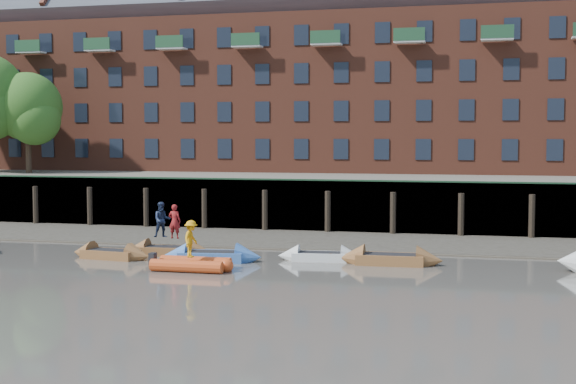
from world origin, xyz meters
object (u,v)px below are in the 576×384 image
(rowboat_5, at_px, (320,256))
(rowboat_6, at_px, (390,259))
(rib_tender, at_px, (194,264))
(person_rower_a, at_px, (175,221))
(rowboat_2, at_px, (111,254))
(person_rib_crew, at_px, (191,239))
(rowboat_3, at_px, (168,251))
(person_rower_b, at_px, (162,220))
(rowboat_4, at_px, (212,256))

(rowboat_5, xyz_separation_m, rowboat_6, (3.39, -0.33, 0.04))
(rib_tender, relative_size, person_rower_a, 2.11)
(rowboat_2, bearing_deg, person_rib_crew, -16.98)
(rowboat_3, relative_size, person_rib_crew, 2.68)
(rib_tender, height_order, person_rower_b, person_rower_b)
(rowboat_3, relative_size, rowboat_4, 0.90)
(rib_tender, bearing_deg, rowboat_6, 24.64)
(person_rower_a, bearing_deg, rowboat_3, 1.69)
(person_rib_crew, bearing_deg, rowboat_6, -64.49)
(rowboat_2, bearing_deg, person_rower_a, 41.09)
(rowboat_2, xyz_separation_m, person_rower_a, (2.63, 1.74, 1.49))
(rowboat_2, xyz_separation_m, rowboat_6, (13.42, 1.44, 0.03))
(rowboat_4, height_order, rowboat_5, rowboat_4)
(rowboat_3, height_order, rowboat_4, rowboat_4)
(rowboat_5, distance_m, person_rib_crew, 6.57)
(rowboat_5, bearing_deg, person_rib_crew, -146.42)
(rowboat_2, xyz_separation_m, person_rib_crew, (5.03, -2.30, 1.19))
(person_rib_crew, bearing_deg, rowboat_5, -49.41)
(rowboat_3, bearing_deg, rib_tender, -57.38)
(rowboat_2, relative_size, person_rower_b, 2.45)
(rowboat_4, distance_m, person_rib_crew, 2.87)
(rowboat_2, relative_size, rowboat_4, 0.90)
(rowboat_5, relative_size, person_rower_b, 2.32)
(rowboat_3, relative_size, rowboat_6, 0.91)
(rowboat_4, distance_m, rib_tender, 2.61)
(rowboat_4, distance_m, person_rower_a, 3.19)
(rowboat_3, xyz_separation_m, person_rower_a, (0.35, 0.00, 1.49))
(rowboat_3, bearing_deg, rowboat_4, -29.83)
(rowboat_2, relative_size, rib_tender, 1.22)
(rowboat_2, bearing_deg, rowboat_6, 13.73)
(rowboat_6, bearing_deg, person_rower_b, 175.56)
(rowboat_2, relative_size, rowboat_3, 1.00)
(rowboat_3, height_order, rowboat_5, rowboat_3)
(rowboat_3, height_order, person_rower_b, person_rower_b)
(rowboat_6, height_order, person_rower_b, person_rower_b)
(person_rower_a, xyz_separation_m, person_rower_b, (-0.77, 0.24, 0.04))
(rowboat_2, xyz_separation_m, rib_tender, (5.16, -2.28, 0.05))
(rowboat_4, height_order, rowboat_6, rowboat_6)
(rowboat_2, bearing_deg, person_rower_b, 54.39)
(rowboat_2, relative_size, rowboat_6, 0.90)
(rowboat_5, bearing_deg, person_rower_a, 174.72)
(rowboat_6, distance_m, rib_tender, 9.06)
(rowboat_2, xyz_separation_m, rowboat_5, (10.04, 1.77, -0.01))
(rowboat_3, height_order, rowboat_6, rowboat_6)
(rowboat_3, height_order, person_rib_crew, person_rib_crew)
(rowboat_5, relative_size, rib_tender, 1.15)
(rowboat_4, relative_size, person_rib_crew, 2.96)
(rowboat_5, height_order, person_rower_a, person_rower_a)
(rowboat_3, distance_m, rowboat_6, 11.14)
(rowboat_2, height_order, rowboat_6, rowboat_6)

